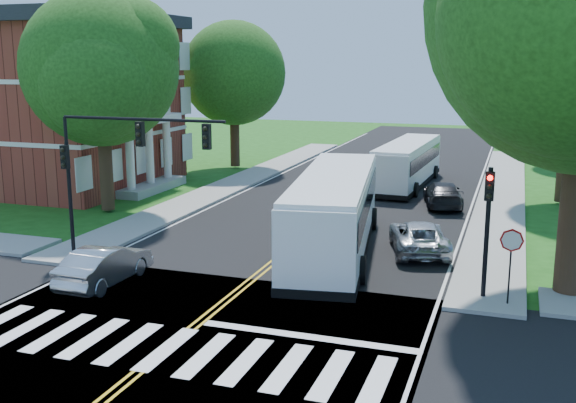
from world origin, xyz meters
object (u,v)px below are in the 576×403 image
at_px(signal_nw, 116,154).
at_px(bus_lead, 334,211).
at_px(signal_ne, 488,215).
at_px(suv, 419,237).
at_px(hatchback, 105,265).
at_px(bus_follow, 407,163).
at_px(dark_sedan, 443,194).

xyz_separation_m(signal_nw, bus_lead, (7.77, 4.03, -2.60)).
relative_size(signal_nw, signal_ne, 1.62).
bearing_deg(suv, signal_nw, 10.07).
xyz_separation_m(signal_ne, hatchback, (-13.07, -2.61, -2.25)).
xyz_separation_m(signal_nw, hatchback, (0.98, -2.60, -3.67)).
distance_m(signal_nw, bus_lead, 9.13).
bearing_deg(signal_ne, signal_nw, -179.95).
distance_m(bus_lead, hatchback, 9.55).
height_order(bus_follow, hatchback, bus_follow).
bearing_deg(hatchback, suv, -141.94).
bearing_deg(suv, dark_sedan, -104.70).
distance_m(signal_ne, bus_lead, 7.55).
xyz_separation_m(suv, dark_sedan, (-0.04, 9.54, 0.01)).
height_order(bus_lead, suv, bus_lead).
bearing_deg(bus_follow, suv, 103.64).
bearing_deg(hatchback, bus_follow, -107.09).
bearing_deg(bus_lead, signal_nw, 18.51).
distance_m(bus_lead, suv, 3.75).
xyz_separation_m(bus_lead, dark_sedan, (3.34, 10.72, -1.09)).
relative_size(bus_follow, suv, 2.31).
relative_size(bus_follow, hatchback, 2.60).
height_order(hatchback, suv, hatchback).
xyz_separation_m(signal_ne, dark_sedan, (-2.94, 14.74, -2.27)).
bearing_deg(dark_sedan, bus_follow, -74.17).
relative_size(bus_lead, suv, 2.76).
xyz_separation_m(bus_follow, dark_sedan, (2.85, -5.53, -0.81)).
relative_size(signal_nw, hatchback, 1.68).
relative_size(bus_lead, hatchback, 3.11).
height_order(hatchback, dark_sedan, hatchback).
height_order(signal_nw, suv, signal_nw).
height_order(bus_lead, dark_sedan, bus_lead).
relative_size(bus_lead, dark_sedan, 2.82).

